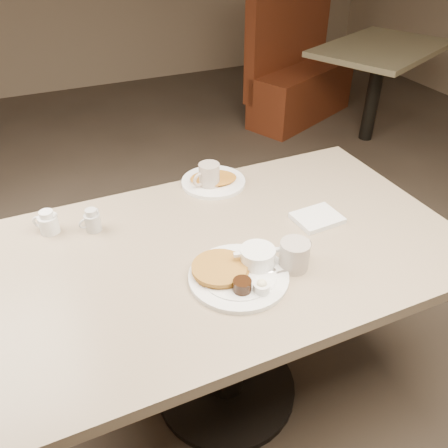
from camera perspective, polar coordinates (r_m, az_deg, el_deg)
name	(u,v)px	position (r m, az deg, el deg)	size (l,w,h in m)	color
room	(227,29)	(1.19, 0.43, 22.83)	(7.04, 8.04, 2.84)	#4C3F33
diner_table	(226,285)	(1.59, 0.30, -7.47)	(1.50, 0.90, 0.75)	tan
main_plate	(240,271)	(1.35, 1.96, -5.74)	(0.38, 0.35, 0.07)	white
coffee_mug_near	(295,254)	(1.38, 8.74, -3.71)	(0.14, 0.11, 0.09)	#B2A79B
napkin	(317,218)	(1.62, 11.40, 0.72)	(0.16, 0.13, 0.02)	white
coffee_mug_far	(209,176)	(1.75, -1.89, 5.89)	(0.12, 0.09, 0.10)	#BBAB9D
creamer_left	(92,221)	(1.58, -15.90, 0.37)	(0.08, 0.06, 0.08)	beige
creamer_right	(48,223)	(1.62, -20.84, 0.16)	(0.08, 0.07, 0.08)	white
hash_plate	(213,181)	(1.79, -1.32, 5.36)	(0.31, 0.31, 0.04)	white
booth_back_right	(305,73)	(4.28, 10.00, 17.83)	(1.49, 1.58, 1.12)	maroon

